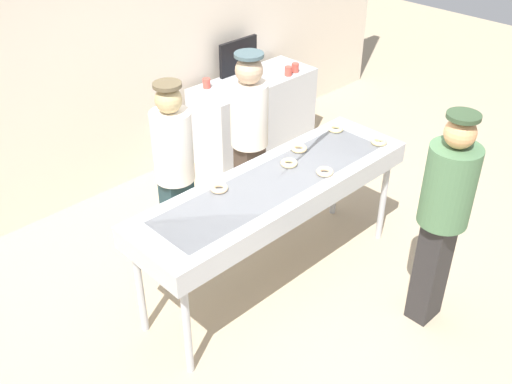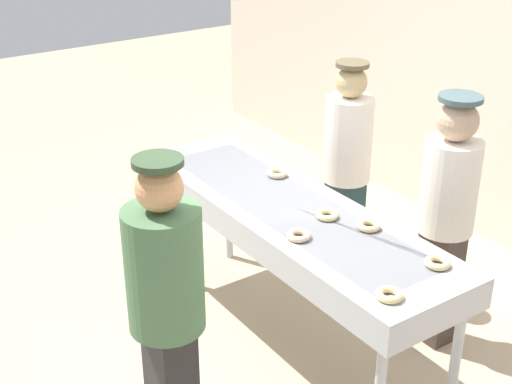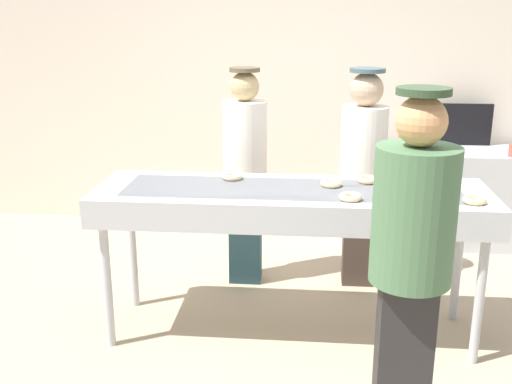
{
  "view_description": "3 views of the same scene",
  "coord_description": "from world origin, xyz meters",
  "px_view_note": "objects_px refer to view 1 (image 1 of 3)",
  "views": [
    {
      "loc": [
        -2.73,
        -2.61,
        3.35
      ],
      "look_at": [
        -0.21,
        -0.01,
        0.98
      ],
      "focal_mm": 41.46,
      "sensor_mm": 36.0,
      "label": 1
    },
    {
      "loc": [
        3.05,
        -2.33,
        2.89
      ],
      "look_at": [
        -0.27,
        -0.05,
        0.97
      ],
      "focal_mm": 51.08,
      "sensor_mm": 36.0,
      "label": 2
    },
    {
      "loc": [
        0.1,
        -3.56,
        2.01
      ],
      "look_at": [
        -0.21,
        -0.1,
        0.98
      ],
      "focal_mm": 42.42,
      "sensor_mm": 36.0,
      "label": 3
    }
  ],
  "objects_px": {
    "fryer_conveyor": "(275,191)",
    "plain_donut_0": "(336,129)",
    "plain_donut_1": "(219,188)",
    "plain_donut_5": "(299,148)",
    "plain_donut_3": "(289,163)",
    "prep_counter": "(254,114)",
    "paper_cup_1": "(288,71)",
    "plain_donut_2": "(325,172)",
    "plain_donut_4": "(379,142)",
    "paper_cup_0": "(207,83)",
    "paper_cup_2": "(295,68)",
    "worker_assistant": "(249,129)",
    "customer_waiting": "(444,210)",
    "menu_display": "(238,56)",
    "worker_baker": "(174,167)"
  },
  "relations": [
    {
      "from": "plain_donut_1",
      "to": "paper_cup_2",
      "type": "height_order",
      "value": "plain_donut_1"
    },
    {
      "from": "plain_donut_2",
      "to": "worker_assistant",
      "type": "relative_size",
      "value": 0.08
    },
    {
      "from": "plain_donut_0",
      "to": "worker_baker",
      "type": "bearing_deg",
      "value": 157.24
    },
    {
      "from": "worker_assistant",
      "to": "customer_waiting",
      "type": "relative_size",
      "value": 0.95
    },
    {
      "from": "paper_cup_0",
      "to": "menu_display",
      "type": "height_order",
      "value": "menu_display"
    },
    {
      "from": "plain_donut_5",
      "to": "worker_baker",
      "type": "height_order",
      "value": "worker_baker"
    },
    {
      "from": "plain_donut_5",
      "to": "plain_donut_2",
      "type": "bearing_deg",
      "value": -108.56
    },
    {
      "from": "fryer_conveyor",
      "to": "plain_donut_0",
      "type": "relative_size",
      "value": 18.23
    },
    {
      "from": "plain_donut_1",
      "to": "fryer_conveyor",
      "type": "bearing_deg",
      "value": -26.26
    },
    {
      "from": "plain_donut_1",
      "to": "customer_waiting",
      "type": "bearing_deg",
      "value": -54.16
    },
    {
      "from": "plain_donut_0",
      "to": "plain_donut_4",
      "type": "xyz_separation_m",
      "value": [
        0.08,
        -0.4,
        0.0
      ]
    },
    {
      "from": "plain_donut_4",
      "to": "worker_assistant",
      "type": "height_order",
      "value": "worker_assistant"
    },
    {
      "from": "plain_donut_2",
      "to": "customer_waiting",
      "type": "height_order",
      "value": "customer_waiting"
    },
    {
      "from": "plain_donut_1",
      "to": "worker_baker",
      "type": "distance_m",
      "value": 0.58
    },
    {
      "from": "plain_donut_5",
      "to": "customer_waiting",
      "type": "distance_m",
      "value": 1.3
    },
    {
      "from": "fryer_conveyor",
      "to": "plain_donut_5",
      "type": "relative_size",
      "value": 18.23
    },
    {
      "from": "plain_donut_0",
      "to": "paper_cup_2",
      "type": "xyz_separation_m",
      "value": [
        0.97,
        1.37,
        -0.09
      ]
    },
    {
      "from": "worker_assistant",
      "to": "paper_cup_1",
      "type": "bearing_deg",
      "value": -133.51
    },
    {
      "from": "paper_cup_1",
      "to": "plain_donut_2",
      "type": "bearing_deg",
      "value": -129.76
    },
    {
      "from": "plain_donut_1",
      "to": "paper_cup_2",
      "type": "xyz_separation_m",
      "value": [
        2.33,
        1.39,
        -0.09
      ]
    },
    {
      "from": "plain_donut_4",
      "to": "prep_counter",
      "type": "bearing_deg",
      "value": 77.55
    },
    {
      "from": "worker_assistant",
      "to": "prep_counter",
      "type": "height_order",
      "value": "worker_assistant"
    },
    {
      "from": "fryer_conveyor",
      "to": "worker_baker",
      "type": "bearing_deg",
      "value": 115.68
    },
    {
      "from": "plain_donut_0",
      "to": "plain_donut_3",
      "type": "xyz_separation_m",
      "value": [
        -0.72,
        -0.12,
        0.0
      ]
    },
    {
      "from": "plain_donut_0",
      "to": "paper_cup_2",
      "type": "relative_size",
      "value": 1.28
    },
    {
      "from": "plain_donut_3",
      "to": "fryer_conveyor",
      "type": "bearing_deg",
      "value": -160.96
    },
    {
      "from": "fryer_conveyor",
      "to": "plain_donut_5",
      "type": "xyz_separation_m",
      "value": [
        0.48,
        0.19,
        0.11
      ]
    },
    {
      "from": "plain_donut_4",
      "to": "customer_waiting",
      "type": "distance_m",
      "value": 1.04
    },
    {
      "from": "plain_donut_1",
      "to": "prep_counter",
      "type": "distance_m",
      "value": 2.51
    },
    {
      "from": "fryer_conveyor",
      "to": "plain_donut_0",
      "type": "xyz_separation_m",
      "value": [
        0.97,
        0.21,
        0.11
      ]
    },
    {
      "from": "worker_assistant",
      "to": "customer_waiting",
      "type": "xyz_separation_m",
      "value": [
        0.05,
        -1.91,
        0.06
      ]
    },
    {
      "from": "fryer_conveyor",
      "to": "customer_waiting",
      "type": "bearing_deg",
      "value": -63.67
    },
    {
      "from": "fryer_conveyor",
      "to": "customer_waiting",
      "type": "xyz_separation_m",
      "value": [
        0.55,
        -1.11,
        0.11
      ]
    },
    {
      "from": "plain_donut_0",
      "to": "plain_donut_2",
      "type": "bearing_deg",
      "value": -147.01
    },
    {
      "from": "paper_cup_0",
      "to": "paper_cup_2",
      "type": "distance_m",
      "value": 1.05
    },
    {
      "from": "customer_waiting",
      "to": "menu_display",
      "type": "relative_size",
      "value": 3.3
    },
    {
      "from": "fryer_conveyor",
      "to": "worker_baker",
      "type": "relative_size",
      "value": 1.48
    },
    {
      "from": "customer_waiting",
      "to": "menu_display",
      "type": "distance_m",
      "value": 3.25
    },
    {
      "from": "plain_donut_0",
      "to": "worker_baker",
      "type": "xyz_separation_m",
      "value": [
        -1.34,
        0.56,
        -0.07
      ]
    },
    {
      "from": "plain_donut_1",
      "to": "paper_cup_0",
      "type": "height_order",
      "value": "plain_donut_1"
    },
    {
      "from": "plain_donut_3",
      "to": "plain_donut_5",
      "type": "distance_m",
      "value": 0.26
    },
    {
      "from": "customer_waiting",
      "to": "prep_counter",
      "type": "relative_size",
      "value": 1.18
    },
    {
      "from": "plain_donut_1",
      "to": "plain_donut_5",
      "type": "height_order",
      "value": "same"
    },
    {
      "from": "worker_assistant",
      "to": "paper_cup_2",
      "type": "relative_size",
      "value": 15.84
    },
    {
      "from": "plain_donut_3",
      "to": "customer_waiting",
      "type": "bearing_deg",
      "value": -75.67
    },
    {
      "from": "plain_donut_1",
      "to": "paper_cup_1",
      "type": "relative_size",
      "value": 1.28
    },
    {
      "from": "plain_donut_1",
      "to": "plain_donut_4",
      "type": "relative_size",
      "value": 1.0
    },
    {
      "from": "plain_donut_3",
      "to": "prep_counter",
      "type": "height_order",
      "value": "plain_donut_3"
    },
    {
      "from": "plain_donut_0",
      "to": "prep_counter",
      "type": "distance_m",
      "value": 1.74
    },
    {
      "from": "plain_donut_0",
      "to": "plain_donut_5",
      "type": "relative_size",
      "value": 1.0
    }
  ]
}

